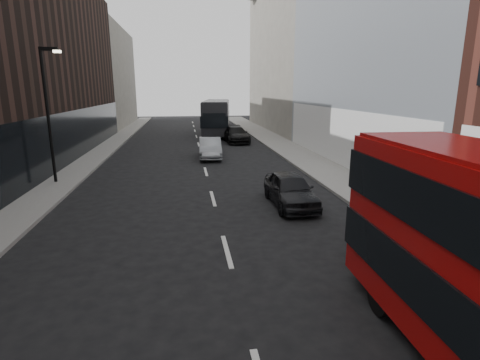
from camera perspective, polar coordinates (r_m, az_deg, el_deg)
name	(u,v)px	position (r m, az deg, el deg)	size (l,w,h in m)	color
sidewalk_right	(297,154)	(29.85, 8.75, 3.90)	(3.00, 80.00, 0.15)	slate
sidewalk_left	(92,159)	(29.35, -21.63, 2.93)	(2.00, 80.00, 0.15)	slate
building_modern_block	(382,11)	(27.66, 20.78, 22.92)	(5.03, 22.00, 20.00)	#93979C
building_victorian	(286,51)	(48.97, 6.96, 18.99)	(6.50, 24.00, 21.00)	slate
building_left_mid	(53,64)	(34.73, -26.62, 15.50)	(5.00, 24.00, 14.00)	black
building_left_far	(107,78)	(56.08, -19.56, 14.42)	(5.00, 20.00, 13.00)	slate
street_lamp	(49,107)	(22.26, -27.15, 9.91)	(1.06, 0.22, 7.00)	black
grey_bus	(217,116)	(43.15, -3.56, 9.66)	(4.25, 12.03, 3.81)	black
car_a	(290,189)	(16.78, 7.68, -1.41)	(1.75, 4.36, 1.48)	black
car_b	(210,148)	(28.33, -4.56, 4.89)	(1.60, 4.58, 1.51)	gray
car_c	(236,134)	(36.64, -0.66, 6.95)	(2.13, 5.23, 1.52)	black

